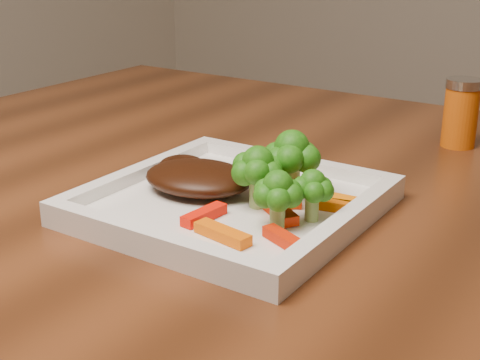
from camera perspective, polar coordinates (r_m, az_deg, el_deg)
The scene contains 15 objects.
plate at distance 0.69m, azimuth -0.69°, elevation -2.25°, with size 0.27×0.27×0.01m, color white.
steak at distance 0.71m, azimuth -3.55°, elevation 0.20°, with size 0.12×0.09×0.03m, color #341507.
broccoli_0 at distance 0.69m, azimuth 4.41°, elevation 1.26°, with size 0.07×0.07×0.07m, color #1F5B0F, non-canonical shape.
broccoli_1 at distance 0.64m, azimuth 6.21°, elevation -0.74°, with size 0.05×0.05×0.06m, color #255E0F, non-canonical shape.
broccoli_2 at distance 0.62m, azimuth 3.24°, elevation -1.55°, with size 0.05×0.05×0.06m, color #306310, non-canonical shape.
broccoli_3 at distance 0.66m, azimuth 1.52°, elevation 0.19°, with size 0.06×0.06×0.06m, color #106312, non-canonical shape.
carrot_0 at distance 0.60m, azimuth -1.50°, elevation -4.59°, with size 0.06×0.02×0.01m, color #EF6003.
carrot_1 at distance 0.59m, azimuth 3.74°, elevation -5.02°, with size 0.05×0.01×0.01m, color red.
carrot_2 at distance 0.64m, azimuth -3.09°, elevation -2.99°, with size 0.05×0.01×0.01m, color #F51304.
carrot_3 at distance 0.68m, azimuth 8.41°, elevation -1.78°, with size 0.06×0.02×0.01m, color orange.
carrot_4 at distance 0.73m, azimuth 2.93°, elevation -0.21°, with size 0.05×0.01×0.01m, color #CE3403.
carrot_5 at distance 0.65m, azimuth 3.34°, elevation -2.67°, with size 0.06×0.02×0.01m, color red.
carrot_6 at distance 0.67m, azimuth 3.23°, elevation -1.86°, with size 0.05×0.01×0.01m, color red.
spice_shaker at distance 0.94m, azimuth 18.33°, elevation 5.44°, with size 0.05×0.05×0.09m, color #CD560B.
carrot_7 at distance 0.67m, azimuth 8.14°, elevation -2.17°, with size 0.05×0.01×0.01m, color #CA5303.
Camera 1 is at (0.11, -0.59, 1.02)m, focal length 50.00 mm.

